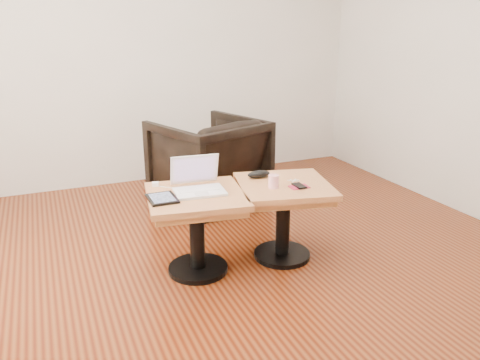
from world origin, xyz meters
name	(u,v)px	position (x,y,z in m)	size (l,w,h in m)	color
room_shell	(235,64)	(0.00, 0.00, 1.35)	(4.52, 4.52, 2.71)	#451608
side_table_left	(196,213)	(-0.20, 0.17, 0.41)	(0.69, 0.69, 0.55)	black
side_table_right	(283,202)	(0.41, 0.12, 0.41)	(0.73, 0.73, 0.55)	black
laptop	(198,184)	(-0.17, 0.21, 0.59)	(0.34, 0.31, 0.22)	white
tablet	(162,198)	(-0.43, 0.14, 0.56)	(0.17, 0.21, 0.02)	black
charging_adapter	(155,184)	(-0.40, 0.41, 0.56)	(0.04, 0.04, 0.03)	white
glasses_case	(259,174)	(0.30, 0.30, 0.57)	(0.17, 0.07, 0.05)	black
striped_cup	(274,181)	(0.30, 0.07, 0.59)	(0.07, 0.07, 0.09)	#F1597C
earbuds_tangle	(294,181)	(0.49, 0.13, 0.55)	(0.07, 0.05, 0.01)	white
phone_on_sleeve	(299,186)	(0.46, 0.01, 0.55)	(0.13, 0.11, 0.02)	maroon
armchair	(208,161)	(0.30, 1.34, 0.39)	(0.84, 0.86, 0.79)	black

